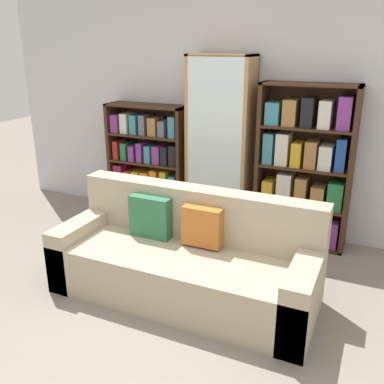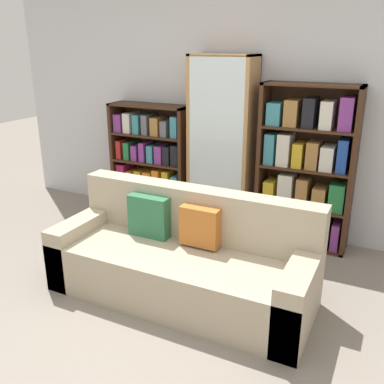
# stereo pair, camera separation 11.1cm
# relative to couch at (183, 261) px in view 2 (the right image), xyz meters

# --- Properties ---
(ground_plane) EXTENTS (16.00, 16.00, 0.00)m
(ground_plane) POSITION_rel_couch_xyz_m (-0.05, -0.70, -0.30)
(ground_plane) COLOR gray
(wall_back) EXTENTS (6.10, 0.06, 2.70)m
(wall_back) POSITION_rel_couch_xyz_m (-0.05, 1.62, 1.05)
(wall_back) COLOR silver
(wall_back) RESTS_ON ground
(couch) EXTENTS (2.13, 0.82, 0.86)m
(couch) POSITION_rel_couch_xyz_m (0.00, 0.00, 0.00)
(couch) COLOR tan
(couch) RESTS_ON ground
(bookshelf_left) EXTENTS (0.96, 0.32, 1.34)m
(bookshelf_left) POSITION_rel_couch_xyz_m (-1.15, 1.41, 0.34)
(bookshelf_left) COLOR #3D2314
(bookshelf_left) RESTS_ON ground
(display_cabinet) EXTENTS (0.67, 0.36, 1.89)m
(display_cabinet) POSITION_rel_couch_xyz_m (-0.25, 1.40, 0.64)
(display_cabinet) COLOR #AD7F4C
(display_cabinet) RESTS_ON ground
(bookshelf_right) EXTENTS (0.93, 0.32, 1.64)m
(bookshelf_right) POSITION_rel_couch_xyz_m (0.65, 1.41, 0.48)
(bookshelf_right) COLOR #3D2314
(bookshelf_right) RESTS_ON ground
(wine_bottle) EXTENTS (0.09, 0.09, 0.35)m
(wine_bottle) POSITION_rel_couch_xyz_m (0.25, 0.84, -0.16)
(wine_bottle) COLOR black
(wine_bottle) RESTS_ON ground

